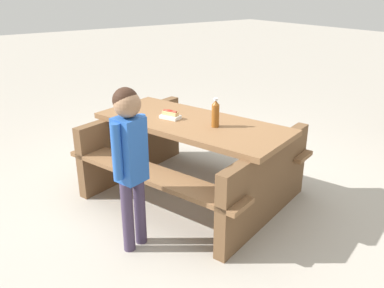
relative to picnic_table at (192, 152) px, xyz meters
The scene contains 5 objects.
ground_plane 0.44m from the picnic_table, ahead, with size 30.00×30.00×0.00m, color #ADA599.
picnic_table is the anchor object (origin of this frame).
soda_bottle 0.50m from the picnic_table, 163.07° to the right, with size 0.07×0.07×0.26m.
hotdog_tray 0.40m from the picnic_table, 33.09° to the left, with size 0.21×0.17×0.08m.
child_in_coat 1.01m from the picnic_table, 116.11° to the left, with size 0.22×0.30×1.26m.
Camera 1 is at (-2.82, 2.03, 1.91)m, focal length 37.62 mm.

